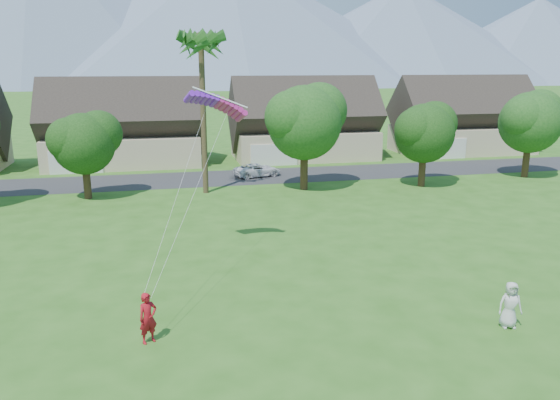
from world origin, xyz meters
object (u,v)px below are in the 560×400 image
object	(u,v)px
kite_flyer	(148,318)
parked_car	(257,170)
watcher	(510,305)
parafoil_kite	(217,102)

from	to	relation	value
kite_flyer	parked_car	world-z (taller)	kite_flyer
kite_flyer	watcher	size ratio (longest dim) A/B	1.04
watcher	parked_car	size ratio (longest dim) A/B	0.44
kite_flyer	parked_car	xyz separation A→B (m)	(9.36, 29.39, -0.38)
watcher	parked_car	world-z (taller)	watcher
watcher	parafoil_kite	bearing A→B (deg)	144.22
kite_flyer	watcher	bearing A→B (deg)	-35.03
kite_flyer	watcher	xyz separation A→B (m)	(13.77, -1.80, -0.04)
watcher	kite_flyer	bearing A→B (deg)	-174.71
kite_flyer	watcher	world-z (taller)	kite_flyer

